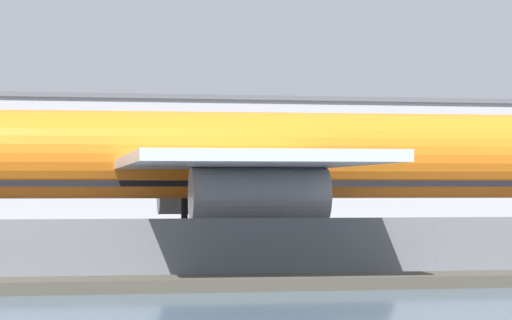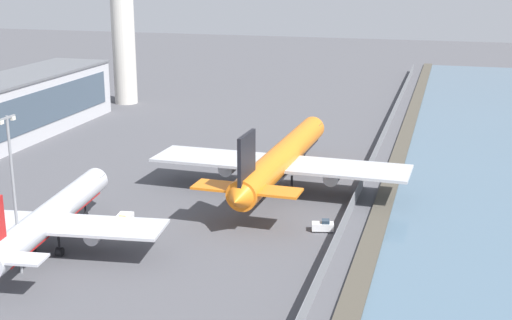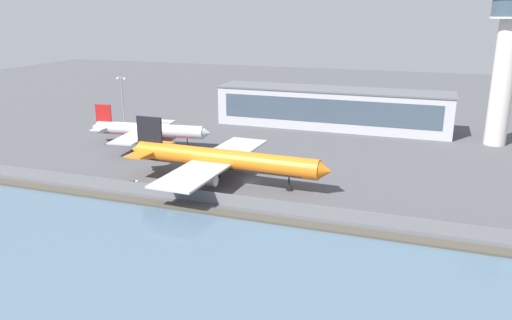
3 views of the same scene
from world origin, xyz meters
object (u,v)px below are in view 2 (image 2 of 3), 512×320
Objects in this scene: control_tower at (122,8)px; passenger_jet_silver at (49,218)px; cargo_jet_orange at (282,159)px; baggage_tug at (323,226)px; apron_light_mast_apron_west at (13,187)px; ops_van at (122,224)px.

passenger_jet_silver is at bearing -160.06° from control_tower.
cargo_jet_orange is 21.34m from baggage_tug.
baggage_tug is 112.36m from control_tower.
passenger_jet_silver is 10.55m from apron_light_mast_apron_west.
control_tower is at bearing 19.94° from passenger_jet_silver.
passenger_jet_silver is 1.89× the size of apron_light_mast_apron_west.
baggage_tug is at bearing -64.26° from passenger_jet_silver.
apron_light_mast_apron_west reaches higher than cargo_jet_orange.
ops_van is at bearing -37.70° from passenger_jet_silver.
cargo_jet_orange is 31.99m from ops_van.
control_tower reaches higher than ops_van.
baggage_tug is 43.94m from apron_light_mast_apron_west.
passenger_jet_silver is 11.31m from ops_van.
baggage_tug is at bearing -149.25° from cargo_jet_orange.
control_tower is (99.94, 36.25, 21.60)m from passenger_jet_silver.
baggage_tug is 29.65m from ops_van.
cargo_jet_orange is at bearing -35.08° from passenger_jet_silver.
cargo_jet_orange reaches higher than baggage_tug.
passenger_jet_silver is 108.48m from control_tower.
passenger_jet_silver reaches higher than baggage_tug.
passenger_jet_silver is at bearing 142.30° from ops_van.
control_tower reaches higher than apron_light_mast_apron_west.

